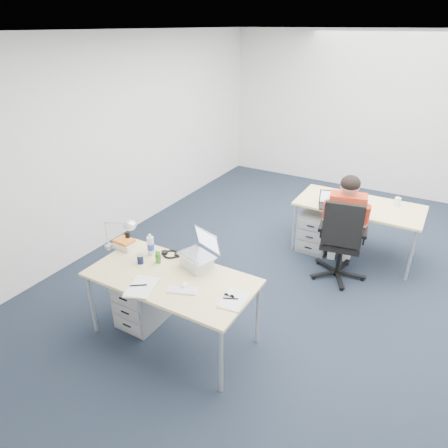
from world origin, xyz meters
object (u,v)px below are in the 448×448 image
Objects in this scene: can_koozie at (140,259)px; far_cup at (397,202)px; office_chair at (339,256)px; book_stack at (125,244)px; drawer_pedestal_far at (316,230)px; cordless_phone at (128,239)px; seated_person at (344,224)px; wireless_keyboard at (182,290)px; sunglasses at (229,296)px; computer_mouse at (184,285)px; silver_laptop at (196,251)px; desk_near at (171,281)px; desk_lamp at (116,234)px; bear_figurine at (158,257)px; dark_laptop at (331,200)px; headphones at (171,254)px; water_bottle at (151,244)px; desk_far at (359,208)px; drawer_pedestal_near at (142,299)px.

far_cup is (1.98, 2.76, 0.00)m from can_koozie.
office_chair is 2.57m from book_stack.
cordless_phone reaches higher than drawer_pedestal_far.
wireless_keyboard is at bearing -124.41° from seated_person.
sunglasses is (-0.46, -2.07, 0.08)m from seated_person.
can_koozie is at bearing 155.17° from computer_mouse.
book_stack is at bearing -101.77° from cordless_phone.
desk_near is at bearing -95.66° from silver_laptop.
office_chair is 0.40m from seated_person.
sunglasses is 1.40m from desk_lamp.
dark_laptop reaches higher than bear_figurine.
far_cup is at bearing 78.90° from silver_laptop.
can_koozie is (-0.17, -0.28, 0.03)m from headphones.
desk_far is at bearing 56.50° from water_bottle.
bear_figurine is at bearing -111.01° from drawer_pedestal_far.
wireless_keyboard reaches higher than desk_near.
computer_mouse is at bearing -99.81° from drawer_pedestal_far.
headphones reaches higher than desk_far.
far_cup reaches higher than book_stack.
cordless_phone is at bearing 69.11° from desk_lamp.
book_stack is (-0.51, -0.12, 0.03)m from headphones.
office_chair is at bearing 59.30° from desk_near.
sunglasses is (0.89, -0.14, -0.06)m from bear_figurine.
headphones reaches higher than desk_near.
seated_person is at bearing 26.28° from desk_lamp.
cordless_phone reaches higher than far_cup.
dark_laptop is (0.21, 2.32, 0.10)m from sunglasses.
desk_lamp reaches higher than bear_figurine.
far_cup is (2.32, 2.61, 0.01)m from book_stack.
seated_person reaches higher than desk_near.
office_chair is at bearing 77.04° from silver_laptop.
office_chair is at bearing 49.77° from computer_mouse.
bear_figurine is at bearing -6.31° from book_stack.
can_koozie is at bearing -29.22° from desk_lamp.
wireless_keyboard is 1.24× the size of headphones.
silver_laptop reaches higher than sunglasses.
computer_mouse is 0.30× the size of dark_laptop.
water_bottle is 0.77× the size of dark_laptop.
desk_lamp is at bearing -90.00° from book_stack.
far_cup is (1.45, 2.54, -0.12)m from silver_laptop.
bear_figurine is (-0.89, -2.33, 0.52)m from drawer_pedestal_far.
seated_person is 9.79× the size of bear_figurine.
desk_lamp reaches higher than desk_far.
can_koozie is 0.34× the size of dark_laptop.
seated_person is 8.41× the size of cordless_phone.
can_koozie reaches higher than computer_mouse.
book_stack reaches higher than drawer_pedestal_near.
book_stack is 0.49× the size of desk_lamp.
drawer_pedestal_far is 0.62m from dark_laptop.
desk_lamp reaches higher than computer_mouse.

